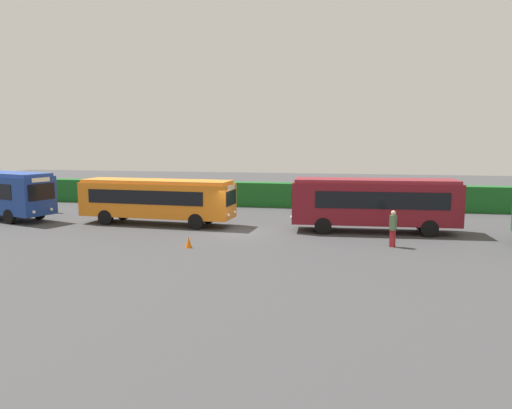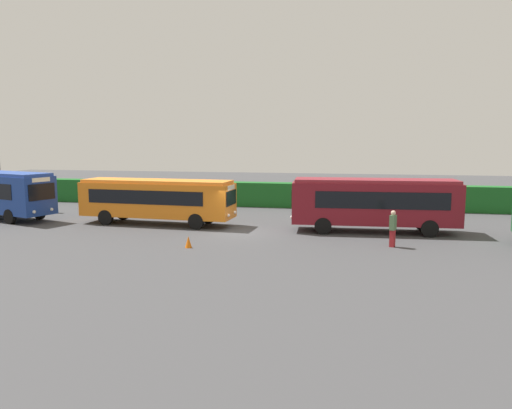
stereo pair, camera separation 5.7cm
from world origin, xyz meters
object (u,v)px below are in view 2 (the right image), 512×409
at_px(person_left, 51,199).
at_px(person_center, 393,227).
at_px(traffic_cone, 188,242).
at_px(bus_orange, 157,198).
at_px(bus_maroon, 374,202).

bearing_deg(person_left, person_center, 64.39).
bearing_deg(traffic_cone, person_center, 12.42).
bearing_deg(bus_orange, person_center, -12.07).
xyz_separation_m(bus_maroon, person_left, (-24.13, 3.31, -0.84)).
xyz_separation_m(bus_maroon, person_center, (0.82, -4.08, -0.82)).
distance_m(bus_maroon, traffic_cone, 11.63).
xyz_separation_m(person_left, traffic_cone, (14.53, -9.68, -0.72)).
relative_size(person_left, traffic_cone, 3.21).
xyz_separation_m(bus_orange, bus_maroon, (13.99, 0.03, 0.13)).
xyz_separation_m(bus_orange, person_center, (14.80, -4.05, -0.69)).
bearing_deg(bus_maroon, bus_orange, -3.12).
relative_size(bus_orange, traffic_cone, 17.52).
xyz_separation_m(person_center, traffic_cone, (-10.42, -2.29, -0.74)).
height_order(person_left, person_center, person_center).
relative_size(person_center, traffic_cone, 3.22).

